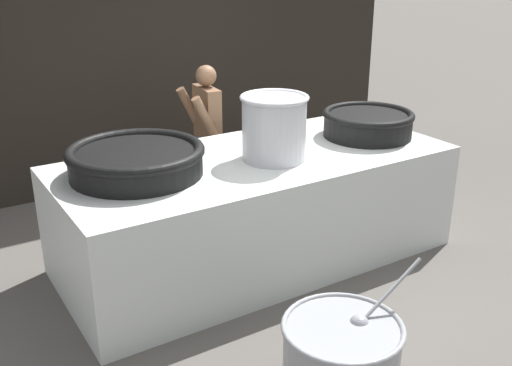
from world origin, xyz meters
TOP-DOWN VIEW (x-y plane):
  - ground_plane at (0.00, 0.00)m, footprint 60.00×60.00m
  - back_wall at (0.00, 2.48)m, footprint 6.82×0.24m
  - hearth_platform at (0.00, 0.00)m, footprint 3.35×1.47m
  - giant_wok_near at (-1.01, 0.12)m, footprint 1.06×1.06m
  - giant_wok_far at (1.19, -0.05)m, footprint 0.85×0.85m
  - stock_pot at (0.09, -0.13)m, footprint 0.56×0.56m
  - cook at (0.18, 1.24)m, footprint 0.38×0.57m
  - prep_bowl_vegetables at (-0.43, -1.69)m, footprint 1.00×0.77m

SIDE VIEW (x-z plane):
  - ground_plane at x=0.00m, z-range 0.00..0.00m
  - prep_bowl_vegetables at x=-0.43m, z-range -0.13..0.60m
  - hearth_platform at x=0.00m, z-range 0.00..0.95m
  - cook at x=0.18m, z-range 0.06..1.58m
  - giant_wok_near at x=-1.01m, z-range 0.96..1.19m
  - giant_wok_far at x=1.19m, z-range 0.96..1.20m
  - stock_pot at x=0.09m, z-range 0.96..1.50m
  - back_wall at x=0.00m, z-range 0.00..3.96m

